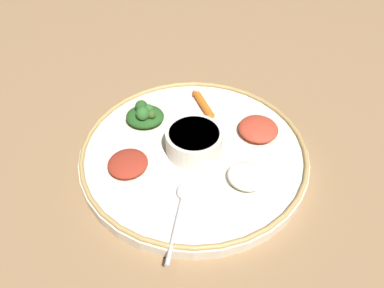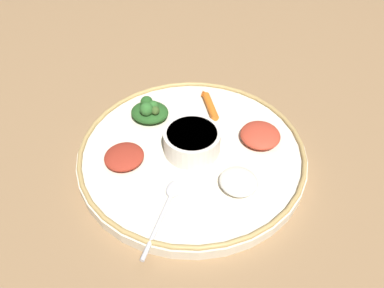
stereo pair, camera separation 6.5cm
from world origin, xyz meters
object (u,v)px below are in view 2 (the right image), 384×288
at_px(spoon, 167,204).
at_px(greens_pile, 150,111).
at_px(center_bowl, 192,141).
at_px(carrot_near_spoon, 210,104).

bearing_deg(spoon, greens_pile, 110.05).
height_order(center_bowl, carrot_near_spoon, center_bowl).
bearing_deg(carrot_near_spoon, center_bowl, -97.69).
relative_size(center_bowl, carrot_near_spoon, 1.11).
xyz_separation_m(spoon, greens_pile, (-0.07, 0.20, 0.01)).
relative_size(greens_pile, carrot_near_spoon, 0.85).
relative_size(spoon, greens_pile, 1.97).
bearing_deg(greens_pile, spoon, -69.95).
height_order(spoon, carrot_near_spoon, carrot_near_spoon).
height_order(center_bowl, greens_pile, greens_pile).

